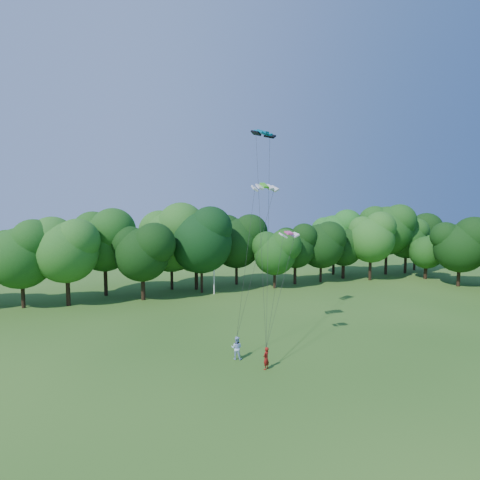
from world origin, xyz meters
name	(u,v)px	position (x,y,z in m)	size (l,w,h in m)	color
ground	(331,423)	(0.00, 0.00, 0.00)	(160.00, 160.00, 0.00)	#245216
utility_pole	(214,265)	(3.07, 32.80, 4.14)	(1.60, 0.38, 8.05)	silver
kite_flyer_left	(266,358)	(-0.44, 7.82, 0.86)	(0.63, 0.41, 1.72)	maroon
kite_flyer_right	(237,348)	(-1.87, 10.40, 0.94)	(0.91, 0.71, 1.87)	#B5D0FB
kite_teal	(263,131)	(2.87, 15.89, 19.49)	(2.75, 2.06, 0.49)	#046586
kite_green	(264,185)	(1.68, 12.96, 14.22)	(2.31, 1.04, 0.54)	#44BD1C
kite_pink	(289,233)	(2.83, 10.48, 10.18)	(1.62, 0.78, 0.28)	#E33F8B
tree_back_center	(201,232)	(1.71, 34.44, 8.74)	(9.62, 9.62, 14.00)	#322013
tree_back_east	(334,233)	(28.01, 39.89, 7.59)	(8.36, 8.36, 12.16)	#321B14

